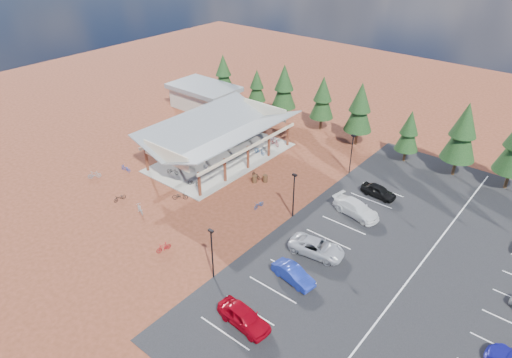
% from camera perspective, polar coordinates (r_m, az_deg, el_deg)
% --- Properties ---
extents(ground, '(140.00, 140.00, 0.00)m').
position_cam_1_polar(ground, '(49.74, -1.45, -3.61)').
color(ground, '#562816').
rests_on(ground, ground).
extents(asphalt_lot, '(27.00, 44.00, 0.04)m').
position_cam_1_polar(asphalt_lot, '(44.80, 19.80, -10.13)').
color(asphalt_lot, black).
rests_on(asphalt_lot, ground).
extents(concrete_pad, '(10.60, 18.60, 0.10)m').
position_cam_1_polar(concrete_pad, '(59.99, -4.35, 2.73)').
color(concrete_pad, gray).
rests_on(concrete_pad, ground).
extents(bike_pavilion, '(11.65, 19.40, 4.97)m').
position_cam_1_polar(bike_pavilion, '(58.34, -4.49, 6.02)').
color(bike_pavilion, '#512B17').
rests_on(bike_pavilion, concrete_pad).
extents(outbuilding, '(11.00, 7.00, 3.90)m').
position_cam_1_polar(outbuilding, '(75.41, -6.48, 10.21)').
color(outbuilding, '#ADA593').
rests_on(outbuilding, ground).
extents(lamp_post_0, '(0.50, 0.25, 5.14)m').
position_cam_1_polar(lamp_post_0, '(39.37, -5.52, -8.88)').
color(lamp_post_0, black).
rests_on(lamp_post_0, ground).
extents(lamp_post_1, '(0.50, 0.25, 5.14)m').
position_cam_1_polar(lamp_post_1, '(46.90, 4.74, -1.69)').
color(lamp_post_1, black).
rests_on(lamp_post_1, ground).
extents(lamp_post_2, '(0.50, 0.25, 5.14)m').
position_cam_1_polar(lamp_post_2, '(56.01, 11.86, 3.38)').
color(lamp_post_2, black).
rests_on(lamp_post_2, ground).
extents(trash_bin_0, '(0.60, 0.60, 0.90)m').
position_cam_1_polar(trash_bin_0, '(54.08, -0.19, 0.01)').
color(trash_bin_0, '#402917').
rests_on(trash_bin_0, ground).
extents(trash_bin_1, '(0.60, 0.60, 0.90)m').
position_cam_1_polar(trash_bin_1, '(54.20, 1.15, 0.07)').
color(trash_bin_1, '#402917').
rests_on(trash_bin_1, ground).
extents(pine_0, '(3.36, 3.36, 7.82)m').
position_cam_1_polar(pine_0, '(77.83, -4.10, 13.10)').
color(pine_0, '#382314').
rests_on(pine_0, ground).
extents(pine_1, '(2.86, 2.86, 6.67)m').
position_cam_1_polar(pine_1, '(73.66, 0.10, 11.59)').
color(pine_1, '#382314').
rests_on(pine_1, ground).
extents(pine_2, '(3.73, 3.73, 8.70)m').
position_cam_1_polar(pine_2, '(69.47, 3.53, 11.44)').
color(pine_2, '#382314').
rests_on(pine_2, ground).
extents(pine_3, '(3.45, 3.45, 8.05)m').
position_cam_1_polar(pine_3, '(66.80, 8.33, 10.03)').
color(pine_3, '#382314').
rests_on(pine_3, ground).
extents(pine_4, '(3.80, 3.80, 8.84)m').
position_cam_1_polar(pine_4, '(62.76, 12.86, 8.70)').
color(pine_4, '#382314').
rests_on(pine_4, ground).
extents(pine_5, '(2.97, 2.97, 6.92)m').
position_cam_1_polar(pine_5, '(60.26, 18.58, 5.71)').
color(pine_5, '#382314').
rests_on(pine_5, ground).
extents(pine_6, '(4.02, 4.02, 9.37)m').
position_cam_1_polar(pine_6, '(58.46, 24.46, 5.37)').
color(pine_6, '#382314').
rests_on(pine_6, ground).
extents(bike_0, '(1.69, 1.04, 0.84)m').
position_cam_1_polar(bike_0, '(56.54, -10.39, 0.99)').
color(bike_0, black).
rests_on(bike_0, concrete_pad).
extents(bike_1, '(1.50, 0.50, 0.89)m').
position_cam_1_polar(bike_1, '(58.29, -8.38, 2.16)').
color(bike_1, gray).
rests_on(bike_1, concrete_pad).
extents(bike_2, '(1.80, 1.02, 0.89)m').
position_cam_1_polar(bike_2, '(61.51, -5.82, 3.92)').
color(bike_2, navy).
rests_on(bike_2, concrete_pad).
extents(bike_3, '(1.92, 1.08, 1.11)m').
position_cam_1_polar(bike_3, '(66.65, -1.96, 6.33)').
color(bike_3, maroon).
rests_on(bike_3, concrete_pad).
extents(bike_4, '(1.69, 1.02, 0.84)m').
position_cam_1_polar(bike_4, '(53.74, -7.77, -0.43)').
color(bike_4, black).
rests_on(bike_4, concrete_pad).
extents(bike_5, '(1.72, 0.98, 1.00)m').
position_cam_1_polar(bike_5, '(56.63, -6.25, 1.48)').
color(bike_5, '#A0A3A9').
rests_on(bike_5, concrete_pad).
extents(bike_6, '(1.98, 0.92, 1.00)m').
position_cam_1_polar(bike_6, '(60.30, 0.45, 3.57)').
color(bike_6, '#15519E').
rests_on(bike_6, concrete_pad).
extents(bike_7, '(1.88, 0.93, 1.09)m').
position_cam_1_polar(bike_7, '(62.63, 2.34, 4.66)').
color(bike_7, maroon).
rests_on(bike_7, concrete_pad).
extents(bike_8, '(0.63, 1.55, 0.80)m').
position_cam_1_polar(bike_8, '(52.89, -16.67, -2.26)').
color(bike_8, black).
rests_on(bike_8, ground).
extents(bike_9, '(1.21, 1.55, 0.94)m').
position_cam_1_polar(bike_9, '(58.29, -19.56, 0.51)').
color(bike_9, gray).
rests_on(bike_9, ground).
extents(bike_10, '(1.62, 0.68, 0.83)m').
position_cam_1_polar(bike_10, '(58.68, -15.98, 1.29)').
color(bike_10, '#1D3598').
rests_on(bike_10, ground).
extents(bike_11, '(0.74, 1.61, 0.93)m').
position_cam_1_polar(bike_11, '(44.40, -11.48, -8.35)').
color(bike_11, '#9C0B14').
rests_on(bike_11, ground).
extents(bike_12, '(1.71, 1.62, 0.92)m').
position_cam_1_polar(bike_12, '(51.58, -9.47, -2.10)').
color(bike_12, black).
rests_on(bike_12, ground).
extents(bike_13, '(1.76, 1.04, 1.02)m').
position_cam_1_polar(bike_13, '(50.18, -14.31, -3.64)').
color(bike_13, '#909598').
rests_on(bike_13, ground).
extents(bike_14, '(0.56, 1.54, 0.81)m').
position_cam_1_polar(bike_14, '(49.49, 0.36, -3.24)').
color(bike_14, '#224B8C').
rests_on(bike_14, ground).
extents(bike_16, '(1.78, 1.07, 0.88)m').
position_cam_1_polar(bike_16, '(54.94, -0.00, 0.52)').
color(bike_16, black).
rests_on(bike_16, ground).
extents(car_0, '(4.83, 2.27, 1.60)m').
position_cam_1_polar(car_0, '(36.75, -1.52, -16.83)').
color(car_0, '#9E0312').
rests_on(car_0, asphalt_lot).
extents(car_1, '(4.33, 2.06, 1.37)m').
position_cam_1_polar(car_1, '(40.45, 4.68, -11.77)').
color(car_1, navy).
rests_on(car_1, asphalt_lot).
extents(car_2, '(5.56, 3.21, 1.46)m').
position_cam_1_polar(car_2, '(43.40, 7.60, -8.47)').
color(car_2, '#AFB0B8').
rests_on(car_2, asphalt_lot).
extents(car_3, '(5.59, 3.07, 1.54)m').
position_cam_1_polar(car_3, '(49.32, 12.41, -3.61)').
color(car_3, white).
rests_on(car_3, asphalt_lot).
extents(car_4, '(4.10, 1.88, 1.36)m').
position_cam_1_polar(car_4, '(53.08, 15.08, -1.46)').
color(car_4, black).
rests_on(car_4, asphalt_lot).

